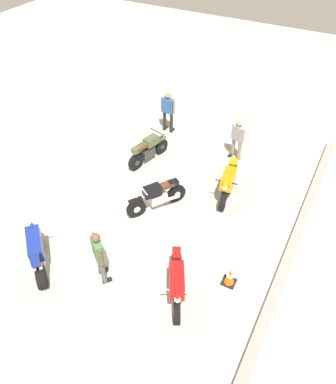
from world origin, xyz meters
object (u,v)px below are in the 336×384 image
(person_in_blue_shirt, at_px, (168,109))
(traffic_cone, at_px, (230,277))
(motorcycle_orange_sportbike, at_px, (228,182))
(motorcycle_red_sportbike, at_px, (177,282))
(motorcycle_blue_sportbike, at_px, (37,251))
(person_in_green_shirt, at_px, (99,254))
(motorcycle_olive_vintage, at_px, (148,150))
(motorcycle_black_cruiser, at_px, (157,196))
(person_in_gray_shirt, at_px, (238,137))

(person_in_blue_shirt, xyz_separation_m, traffic_cone, (5.80, 5.00, -0.73))
(traffic_cone, bearing_deg, motorcycle_orange_sportbike, -157.22)
(traffic_cone, bearing_deg, motorcycle_red_sportbike, -45.78)
(motorcycle_blue_sportbike, bearing_deg, person_in_green_shirt, -121.77)
(motorcycle_orange_sportbike, height_order, person_in_blue_shirt, person_in_blue_shirt)
(motorcycle_olive_vintage, xyz_separation_m, motorcycle_red_sportbike, (4.66, 3.60, 0.11))
(person_in_blue_shirt, height_order, person_in_green_shirt, person_in_green_shirt)
(motorcycle_blue_sportbike, xyz_separation_m, motorcycle_olive_vintage, (-5.58, 0.17, -0.11))
(traffic_cone, bearing_deg, motorcycle_olive_vintage, -127.92)
(motorcycle_blue_sportbike, relative_size, person_in_blue_shirt, 0.91)
(person_in_green_shirt, relative_size, traffic_cone, 3.28)
(motorcycle_orange_sportbike, bearing_deg, traffic_cone, 13.52)
(person_in_green_shirt, bearing_deg, motorcycle_olive_vintage, 54.77)
(motorcycle_blue_sportbike, bearing_deg, motorcycle_black_cruiser, -73.32)
(motorcycle_black_cruiser, bearing_deg, person_in_blue_shirt, -123.26)
(motorcycle_orange_sportbike, bearing_deg, motorcycle_black_cruiser, -56.14)
(person_in_green_shirt, bearing_deg, motorcycle_red_sportbike, -40.19)
(person_in_blue_shirt, bearing_deg, person_in_gray_shirt, -93.87)
(motorcycle_blue_sportbike, xyz_separation_m, person_in_blue_shirt, (-7.76, -0.18, 0.39))
(traffic_cone, bearing_deg, motorcycle_black_cruiser, -116.75)
(motorcycle_orange_sportbike, xyz_separation_m, person_in_gray_shirt, (-2.17, -0.52, 0.32))
(person_in_gray_shirt, xyz_separation_m, person_in_green_shirt, (6.84, -1.19, 0.09))
(traffic_cone, bearing_deg, motorcycle_blue_sportbike, -67.95)
(motorcycle_blue_sportbike, relative_size, motorcycle_red_sportbike, 0.86)
(person_in_green_shirt, bearing_deg, motorcycle_blue_sportbike, 142.88)
(motorcycle_red_sportbike, distance_m, person_in_green_shirt, 2.10)
(motorcycle_blue_sportbike, relative_size, motorcycle_black_cruiser, 0.86)
(person_in_green_shirt, bearing_deg, motorcycle_black_cruiser, 38.15)
(motorcycle_olive_vintage, distance_m, person_in_green_shirt, 5.37)
(motorcycle_olive_vintage, distance_m, motorcycle_red_sportbike, 5.89)
(motorcycle_red_sportbike, xyz_separation_m, person_in_blue_shirt, (-6.83, -3.95, 0.39))
(motorcycle_black_cruiser, relative_size, motorcycle_olive_vintage, 0.94)
(motorcycle_olive_vintage, relative_size, person_in_green_shirt, 1.11)
(motorcycle_olive_vintage, bearing_deg, motorcycle_orange_sportbike, -83.88)
(person_in_gray_shirt, bearing_deg, person_in_blue_shirt, -75.32)
(motorcycle_blue_sportbike, distance_m, traffic_cone, 5.22)
(person_in_gray_shirt, distance_m, person_in_green_shirt, 6.95)
(motorcycle_blue_sportbike, relative_size, person_in_green_shirt, 0.90)
(motorcycle_black_cruiser, bearing_deg, motorcycle_blue_sportbike, 6.51)
(person_in_green_shirt, distance_m, traffic_cone, 3.48)
(motorcycle_blue_sportbike, distance_m, person_in_blue_shirt, 7.77)
(motorcycle_olive_vintage, xyz_separation_m, person_in_blue_shirt, (-2.17, -0.34, 0.50))
(motorcycle_olive_vintage, relative_size, motorcycle_red_sportbike, 1.07)
(motorcycle_blue_sportbike, bearing_deg, traffic_cone, -115.17)
(motorcycle_blue_sportbike, relative_size, motorcycle_orange_sportbike, 0.80)
(traffic_cone, bearing_deg, person_in_blue_shirt, -139.23)
(motorcycle_black_cruiser, distance_m, motorcycle_olive_vintage, 2.59)
(motorcycle_blue_sportbike, distance_m, person_in_green_shirt, 1.87)
(motorcycle_olive_vintage, relative_size, motorcycle_orange_sportbike, 0.99)
(motorcycle_blue_sportbike, distance_m, motorcycle_orange_sportbike, 6.23)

